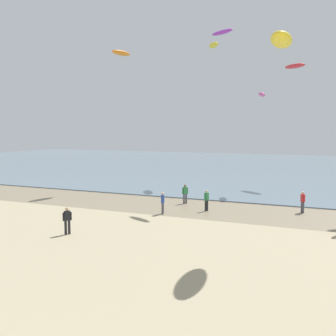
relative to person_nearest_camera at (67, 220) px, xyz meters
The scene contains 13 objects.
wet_sand_strip 13.81m from the person_nearest_camera, 52.40° to the left, with size 120.00×7.50×0.01m, color #84755B.
sea 50.38m from the person_nearest_camera, 80.39° to the left, with size 160.00×70.00×0.10m, color slate.
person_nearest_camera is the anchor object (origin of this frame).
person_mid_beach 11.68m from the person_nearest_camera, 60.39° to the left, with size 0.31×0.55×1.71m.
person_by_waterline 8.35m from the person_nearest_camera, 68.96° to the left, with size 0.31×0.55×1.71m.
person_far_down_beach 17.96m from the person_nearest_camera, 44.17° to the left, with size 0.37×0.50×1.71m.
person_trailing_behind 12.85m from the person_nearest_camera, 76.30° to the left, with size 0.42×0.44×1.71m.
kite_aloft_0 24.95m from the person_nearest_camera, 70.24° to the left, with size 2.04×0.65×0.33m, color #E54C99.
kite_aloft_1 33.46m from the person_nearest_camera, 70.57° to the left, with size 2.95×0.95×0.47m, color red.
kite_aloft_2 24.02m from the person_nearest_camera, 110.06° to the left, with size 2.81×0.90×0.45m, color orange.
kite_aloft_5 31.07m from the person_nearest_camera, 87.61° to the left, with size 2.84×0.91×0.46m, color yellow.
kite_aloft_6 21.45m from the person_nearest_camera, 70.13° to the left, with size 2.42×0.77×0.39m, color purple.
kite_aloft_11 16.35m from the person_nearest_camera, 14.05° to the left, with size 3.59×1.15×0.57m, color yellow.
Camera 1 is at (6.88, -4.44, 6.49)m, focal length 42.02 mm.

